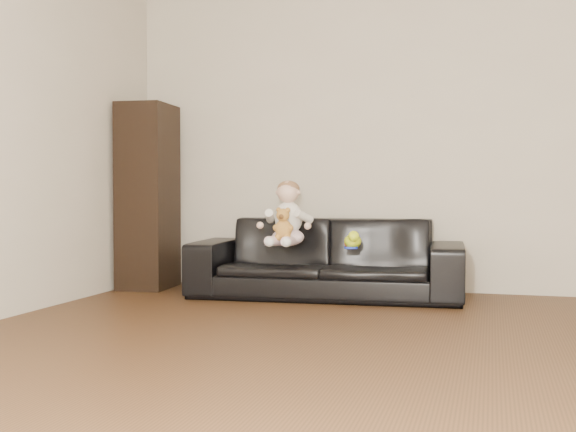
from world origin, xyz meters
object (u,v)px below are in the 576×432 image
(toy_green, at_px, (353,241))
(toy_rattle, at_px, (349,243))
(sofa, at_px, (326,258))
(toy_blue_disc, at_px, (351,248))
(teddy_bear, at_px, (283,224))
(cabinet, at_px, (148,196))
(baby, at_px, (288,217))

(toy_green, xyz_separation_m, toy_rattle, (-0.03, 0.02, -0.02))
(sofa, bearing_deg, toy_blue_disc, -47.68)
(teddy_bear, distance_m, toy_rattle, 0.49)
(cabinet, xyz_separation_m, teddy_bear, (1.24, -0.36, -0.19))
(toy_green, bearing_deg, cabinet, 170.54)
(cabinet, xyz_separation_m, toy_rattle, (1.70, -0.27, -0.33))
(sofa, relative_size, teddy_bear, 8.74)
(cabinet, relative_size, toy_blue_disc, 15.43)
(teddy_bear, bearing_deg, toy_blue_disc, 2.57)
(baby, relative_size, toy_rattle, 7.48)
(cabinet, relative_size, baby, 3.09)
(toy_rattle, relative_size, toy_blue_disc, 0.67)
(teddy_bear, height_order, toy_green, teddy_bear)
(cabinet, distance_m, toy_rattle, 1.76)
(sofa, height_order, teddy_bear, teddy_bear)
(toy_green, bearing_deg, teddy_bear, -172.34)
(sofa, xyz_separation_m, toy_green, (0.23, -0.19, 0.14))
(teddy_bear, bearing_deg, cabinet, 162.41)
(sofa, xyz_separation_m, baby, (-0.27, -0.11, 0.30))
(sofa, height_order, cabinet, cabinet)
(cabinet, distance_m, toy_green, 1.79)
(teddy_bear, bearing_deg, toy_green, 6.02)
(cabinet, xyz_separation_m, baby, (1.23, -0.21, -0.15))
(sofa, relative_size, baby, 4.13)
(teddy_bear, xyz_separation_m, toy_green, (0.49, 0.07, -0.12))
(baby, distance_m, toy_blue_disc, 0.55)
(baby, height_order, toy_rattle, baby)
(toy_green, xyz_separation_m, toy_blue_disc, (-0.01, -0.03, -0.04))
(cabinet, bearing_deg, baby, -14.21)
(toy_blue_disc, bearing_deg, sofa, 135.75)
(toy_green, height_order, toy_rattle, toy_green)
(sofa, height_order, toy_green, sofa)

